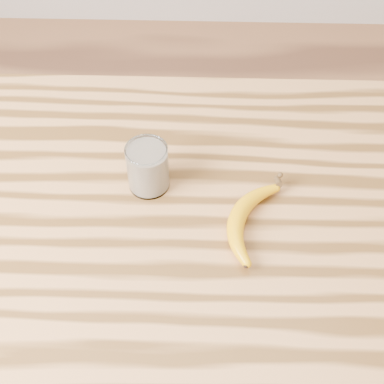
{
  "coord_description": "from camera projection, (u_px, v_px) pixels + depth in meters",
  "views": [
    {
      "loc": [
        0.11,
        -0.56,
        1.67
      ],
      "look_at": [
        0.09,
        0.04,
        0.93
      ],
      "focal_mm": 50.0,
      "sensor_mm": 36.0,
      "label": 1
    }
  ],
  "objects": [
    {
      "name": "smoothie_glass",
      "position": [
        148.0,
        168.0,
        0.97
      ],
      "size": [
        0.08,
        0.08,
        0.1
      ],
      "color": "white",
      "rests_on": "table"
    },
    {
      "name": "table",
      "position": [
        146.0,
        258.0,
        1.06
      ],
      "size": [
        1.2,
        0.8,
        0.9
      ],
      "color": "#B88147",
      "rests_on": "ground"
    },
    {
      "name": "banana",
      "position": [
        238.0,
        216.0,
        0.94
      ],
      "size": [
        0.18,
        0.27,
        0.03
      ],
      "primitive_type": null,
      "rotation": [
        0.0,
        0.0,
        -0.35
      ],
      "color": "#E19F05",
      "rests_on": "table"
    }
  ]
}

